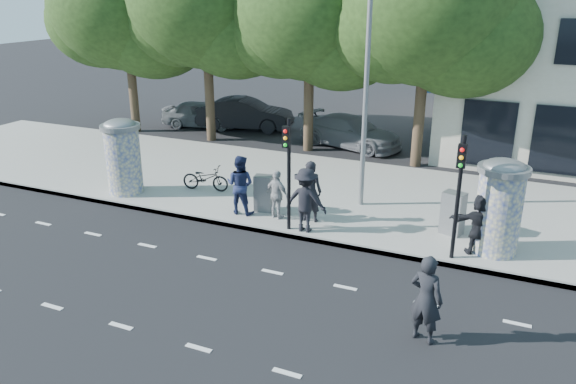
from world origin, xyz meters
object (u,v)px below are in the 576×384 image
at_px(man_road, 426,299).
at_px(ped_e, 277,195).
at_px(ped_f, 480,224).
at_px(ad_column_left, 123,155).
at_px(ped_b, 310,191).
at_px(traffic_pole_far, 459,186).
at_px(car_left, 202,114).
at_px(street_lamp, 367,64).
at_px(bicycle, 205,178).
at_px(ad_column_right, 499,205).
at_px(ped_d, 306,200).
at_px(car_mid, 245,114).
at_px(traffic_pole_near, 288,163).
at_px(cabinet_right, 453,213).
at_px(ped_c, 240,185).
at_px(car_right, 351,132).
at_px(cabinet_left, 264,193).

bearing_deg(man_road, ped_e, -24.25).
xyz_separation_m(ped_e, ped_f, (6.07, -0.08, 0.09)).
relative_size(ad_column_left, ped_b, 1.36).
bearing_deg(traffic_pole_far, man_road, -90.27).
relative_size(traffic_pole_far, car_left, 0.82).
distance_m(street_lamp, bicycle, 6.98).
height_order(traffic_pole_far, ped_f, traffic_pole_far).
relative_size(ad_column_right, street_lamp, 0.33).
bearing_deg(ped_d, car_mid, -55.77).
relative_size(traffic_pole_near, man_road, 1.73).
bearing_deg(cabinet_right, ped_b, -151.26).
xyz_separation_m(ped_c, ped_e, (1.27, 0.06, -0.18)).
relative_size(ped_d, ped_f, 1.12).
xyz_separation_m(ped_c, bicycle, (-2.17, 1.40, -0.51)).
height_order(traffic_pole_near, car_right, traffic_pole_near).
distance_m(cabinet_left, car_mid, 11.92).
relative_size(ad_column_right, car_mid, 0.54).
relative_size(ad_column_right, ped_b, 1.36).
xyz_separation_m(ad_column_left, man_road, (11.38, -4.53, -0.56)).
height_order(ad_column_left, street_lamp, street_lamp).
distance_m(traffic_pole_far, ped_f, 1.47).
relative_size(ped_f, car_left, 0.42).
bearing_deg(bicycle, ped_e, -120.07).
distance_m(ped_f, car_right, 11.76).
bearing_deg(bicycle, traffic_pole_far, -111.61).
bearing_deg(car_left, traffic_pole_far, -137.88).
bearing_deg(ad_column_right, car_left, 147.45).
relative_size(traffic_pole_far, bicycle, 1.98).
bearing_deg(car_mid, bicycle, -172.85).
relative_size(ad_column_right, car_left, 0.64).
bearing_deg(ped_f, man_road, 70.29).
relative_size(traffic_pole_far, cabinet_left, 2.84).
bearing_deg(car_mid, cabinet_right, -141.28).
distance_m(ad_column_left, ped_b, 6.97).
height_order(traffic_pole_far, car_mid, traffic_pole_far).
relative_size(traffic_pole_near, ped_f, 1.95).
distance_m(ad_column_right, cabinet_left, 7.19).
bearing_deg(street_lamp, ped_b, -118.27).
relative_size(man_road, cabinet_left, 1.64).
relative_size(street_lamp, car_mid, 1.62).
bearing_deg(man_road, cabinet_left, -23.41).
height_order(cabinet_left, car_left, car_left).
relative_size(ad_column_left, bicycle, 1.54).
distance_m(ad_column_right, bicycle, 10.02).
bearing_deg(bicycle, car_mid, 10.62).
xyz_separation_m(ped_b, car_right, (-1.67, 9.35, -0.41)).
height_order(traffic_pole_near, traffic_pole_far, same).
bearing_deg(cabinet_left, ad_column_right, -11.41).
bearing_deg(ped_b, cabinet_right, -176.66).
xyz_separation_m(street_lamp, car_mid, (-8.81, 8.50, -3.98)).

